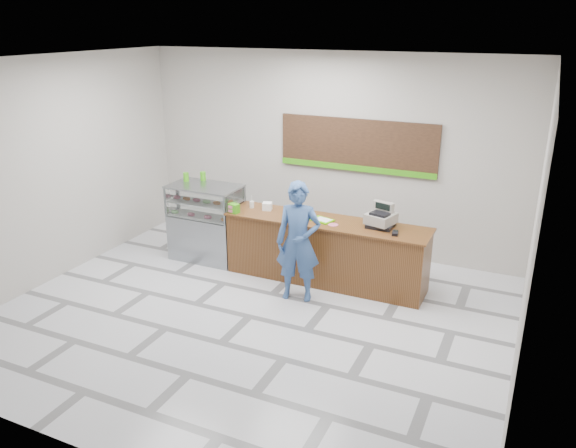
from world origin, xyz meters
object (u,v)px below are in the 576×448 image
at_px(display_case, 206,222).
at_px(customer, 298,242).
at_px(cash_register, 381,218).
at_px(sales_counter, 325,251).
at_px(serving_tray, 322,220).

height_order(display_case, customer, customer).
bearing_deg(customer, cash_register, 26.28).
height_order(sales_counter, cash_register, cash_register).
distance_m(display_case, cash_register, 3.10).
bearing_deg(sales_counter, serving_tray, -161.05).
height_order(cash_register, customer, customer).
distance_m(sales_counter, customer, 0.83).
xyz_separation_m(sales_counter, customer, (-0.16, -0.72, 0.39)).
relative_size(sales_counter, display_case, 2.45).
relative_size(cash_register, customer, 0.27).
xyz_separation_m(display_case, serving_tray, (2.16, -0.02, 0.36)).
distance_m(sales_counter, cash_register, 1.07).
bearing_deg(display_case, customer, -19.19).
bearing_deg(sales_counter, customer, -102.63).
bearing_deg(display_case, sales_counter, 0.00).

